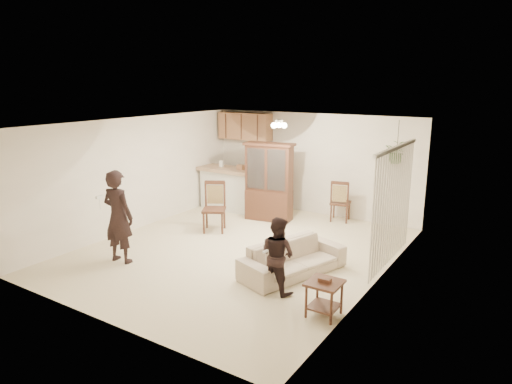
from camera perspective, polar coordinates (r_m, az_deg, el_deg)
The scene contains 23 objects.
floor at distance 9.08m, azimuth -2.20°, elevation -7.34°, with size 6.50×6.50×0.00m, color beige.
ceiling at distance 8.51m, azimuth -2.35°, elevation 8.58°, with size 5.50×6.50×0.02m, color silver.
wall_back at distance 11.47m, azimuth 7.06°, elevation 3.52°, with size 5.50×0.02×2.50m, color white.
wall_front at distance 6.42m, azimuth -19.14°, elevation -5.30°, with size 5.50×0.02×2.50m, color white.
wall_left at distance 10.49m, azimuth -14.70°, elevation 2.22°, with size 0.02×6.50×2.50m, color white.
wall_right at distance 7.53m, azimuth 15.19°, elevation -2.25°, with size 0.02×6.50×2.50m, color white.
breakfast_bar at distance 11.79m, azimuth -3.09°, elevation 0.15°, with size 1.60×0.55×1.00m, color silver.
bar_top at distance 11.67m, azimuth -3.13°, elevation 2.78°, with size 1.75×0.70×0.08m, color tan.
upper_cabinets at distance 12.14m, azimuth -1.38°, elevation 8.22°, with size 1.50×0.34×0.70m, color #9A6843.
vertical_blinds at distance 8.41m, azimuth 16.74°, elevation -1.75°, with size 0.06×2.30×2.10m, color beige, non-canonical shape.
ceiling_fixture at distance 9.42m, azimuth 2.89°, elevation 8.46°, with size 0.36×0.36×0.20m, color #FFEFBF, non-canonical shape.
hanging_plant at distance 9.79m, azimuth 17.21°, elevation 4.82°, with size 0.43×0.37×0.48m, color #245321.
plant_cord at distance 9.75m, azimuth 17.34°, elevation 6.71°, with size 0.01×0.01×0.65m, color black.
sofa at distance 7.94m, azimuth 4.66°, elevation -7.71°, with size 1.87×0.73×0.73m, color beige.
adult at distance 8.64m, azimuth -16.86°, elevation -2.74°, with size 0.66×0.43×1.80m, color black.
child at distance 7.18m, azimuth 2.72°, elevation -7.41°, with size 0.66×0.51×1.35m, color black.
china_hutch at distance 10.83m, azimuth 1.64°, elevation 1.21°, with size 1.24×0.65×1.86m.
side_table at distance 6.69m, azimuth 8.50°, elevation -12.97°, with size 0.48×0.48×0.58m.
chair_bar at distance 10.17m, azimuth -5.24°, elevation -3.19°, with size 0.67×0.67×1.10m.
chair_hutch_left at distance 11.79m, azimuth 2.22°, elevation -0.96°, with size 0.61×0.61×0.98m.
chair_hutch_right at distance 11.05m, azimuth 10.48°, elevation -2.14°, with size 0.53×0.53×1.00m.
controller_adult at distance 8.26m, azimuth -19.00°, elevation -0.59°, with size 0.05×0.15×0.05m, color white.
controller_child at distance 6.94m, azimuth 1.19°, elevation -7.44°, with size 0.03×0.11×0.03m, color white.
Camera 1 is at (4.86, -6.94, 3.26)m, focal length 32.00 mm.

